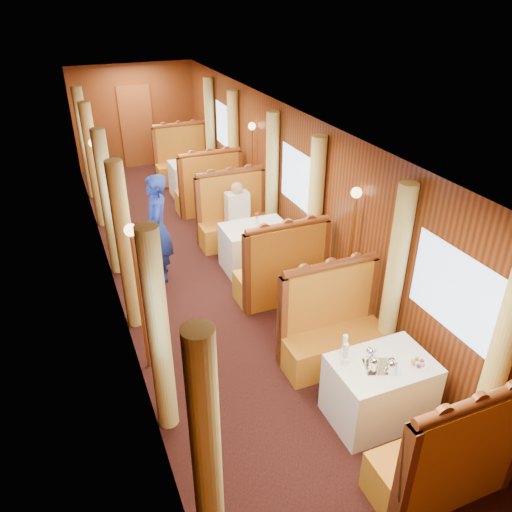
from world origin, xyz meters
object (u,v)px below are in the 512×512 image
rose_vase_far (195,154)px  teapot_right (391,368)px  table_far (195,179)px  passenger (238,209)px  banquette_far_fwd (209,192)px  steward (158,229)px  table_mid (255,247)px  tea_tray (381,367)px  banquette_far_aft (183,163)px  teapot_left (373,366)px  teapot_back (370,356)px  banquette_near_aft (332,332)px  rose_vase_mid (257,217)px  banquette_mid_fwd (282,275)px  banquette_mid_aft (234,221)px  banquette_near_fwd (445,461)px  fruit_plate (417,364)px  table_near (379,390)px

rose_vase_far → teapot_right: bearing=-90.4°
table_far → passenger: size_ratio=1.38×
banquette_far_fwd → steward: size_ratio=0.77×
table_mid → steward: size_ratio=0.61×
tea_tray → teapot_right: (0.03, -0.11, 0.06)m
banquette_far_aft → teapot_left: (-0.18, -8.08, 0.40)m
teapot_left → teapot_back: teapot_left is taller
table_far → teapot_left: teapot_left is taller
banquette_near_aft → teapot_back: (-0.12, -0.94, 0.39)m
table_far → rose_vase_far: (0.01, -0.03, 0.55)m
rose_vase_mid → banquette_mid_fwd: bearing=-91.3°
tea_tray → rose_vase_mid: size_ratio=0.94×
banquette_mid_aft → tea_tray: banquette_mid_aft is taller
banquette_near_fwd → teapot_back: 1.17m
rose_vase_far → passenger: bearing=-90.3°
rose_vase_far → banquette_near_fwd: bearing=-90.1°
banquette_mid_aft → rose_vase_mid: banquette_mid_aft is taller
teapot_right → steward: bearing=103.0°
teapot_right → steward: 4.19m
passenger → teapot_right: bearing=-90.5°
teapot_back → teapot_left: bearing=-125.9°
banquette_near_fwd → tea_tray: 1.02m
fruit_plate → teapot_right: bearing=179.9°
teapot_back → rose_vase_far: size_ratio=0.44×
table_far → banquette_near_aft: bearing=-90.0°
banquette_mid_fwd → teapot_back: banquette_mid_fwd is taller
banquette_near_aft → passenger: size_ratio=1.76×
steward → banquette_mid_fwd: bearing=60.3°
fruit_plate → banquette_far_fwd: bearing=92.8°
table_near → steward: 4.09m
banquette_far_fwd → tea_tray: 6.05m
table_far → fruit_plate: (0.30, -7.16, 0.39)m
rose_vase_far → teapot_left: bearing=-91.6°
table_near → passenger: 4.32m
banquette_near_fwd → teapot_back: (-0.12, 1.09, 0.39)m
rose_vase_far → banquette_far_fwd: bearing=-90.7°
banquette_near_aft → tea_tray: (-0.07, -1.06, 0.33)m
banquette_far_aft → rose_vase_mid: 4.56m
rose_vase_mid → teapot_back: bearing=-92.5°
banquette_near_aft → table_far: size_ratio=1.28×
table_mid → banquette_far_fwd: bearing=90.0°
table_near → teapot_back: (-0.12, 0.08, 0.44)m
teapot_back → rose_vase_mid: bearing=73.4°
banquette_mid_aft → teapot_left: bearing=-92.3°
banquette_far_fwd → banquette_far_aft: (0.00, 2.03, 0.00)m
banquette_near_fwd → table_near: bearing=90.0°
table_far → teapot_right: bearing=-90.3°
table_near → teapot_right: 0.47m
banquette_near_fwd → table_mid: 4.51m
table_far → banquette_far_aft: bearing=90.0°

